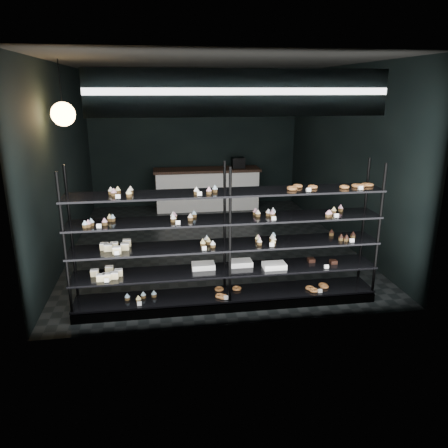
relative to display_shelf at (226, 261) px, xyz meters
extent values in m
cube|color=black|center=(0.09, 2.45, -0.62)|extent=(5.00, 6.00, 0.01)
cube|color=black|center=(0.09, 2.45, 2.57)|extent=(5.00, 6.00, 0.01)
cube|color=black|center=(0.09, 5.45, 0.97)|extent=(5.00, 0.01, 3.20)
cube|color=black|center=(0.09, -0.55, 0.97)|extent=(5.00, 0.01, 3.20)
cube|color=black|center=(-2.41, 2.45, 0.97)|extent=(0.01, 6.00, 3.20)
cube|color=black|center=(2.59, 2.45, 0.97)|extent=(0.01, 6.00, 3.20)
cube|color=black|center=(0.02, 0.00, -0.57)|extent=(4.00, 0.50, 0.12)
cylinder|color=black|center=(-1.95, -0.22, 0.36)|extent=(0.04, 0.04, 1.85)
cylinder|color=black|center=(-1.95, 0.22, 0.36)|extent=(0.04, 0.04, 1.85)
cylinder|color=black|center=(0.02, -0.22, 0.36)|extent=(0.04, 0.04, 1.85)
cylinder|color=black|center=(0.02, 0.22, 0.36)|extent=(0.04, 0.04, 1.85)
cylinder|color=black|center=(1.99, -0.22, 0.36)|extent=(0.04, 0.04, 1.85)
cylinder|color=black|center=(1.99, 0.22, 0.36)|extent=(0.04, 0.04, 1.85)
cube|color=black|center=(0.02, 0.00, -0.48)|extent=(4.00, 0.50, 0.03)
cube|color=black|center=(0.02, 0.00, -0.13)|extent=(4.00, 0.50, 0.02)
cube|color=black|center=(0.02, 0.00, 0.22)|extent=(4.00, 0.50, 0.02)
cube|color=black|center=(0.02, 0.00, 0.57)|extent=(4.00, 0.50, 0.02)
cube|color=black|center=(0.02, 0.00, 0.92)|extent=(4.00, 0.50, 0.02)
cube|color=white|center=(-1.35, -0.18, 0.96)|extent=(0.06, 0.04, 0.06)
cube|color=white|center=(-0.31, -0.18, 0.96)|extent=(0.06, 0.04, 0.06)
cube|color=white|center=(0.98, -0.18, 0.96)|extent=(0.05, 0.04, 0.06)
cube|color=white|center=(1.72, -0.18, 0.96)|extent=(0.06, 0.04, 0.06)
cube|color=white|center=(-1.56, -0.18, 0.61)|extent=(0.06, 0.04, 0.06)
cube|color=white|center=(-0.56, -0.18, 0.61)|extent=(0.05, 0.04, 0.06)
cube|color=white|center=(0.59, -0.18, 0.61)|extent=(0.06, 0.04, 0.06)
cube|color=white|center=(1.43, -0.18, 0.61)|extent=(0.06, 0.04, 0.06)
cube|color=white|center=(-1.39, -0.18, 0.26)|extent=(0.06, 0.04, 0.06)
cube|color=white|center=(-0.33, -0.18, 0.26)|extent=(0.06, 0.04, 0.06)
cube|color=white|center=(0.57, -0.18, 0.26)|extent=(0.06, 0.04, 0.06)
cube|color=white|center=(1.62, -0.18, 0.26)|extent=(0.06, 0.04, 0.06)
cube|color=white|center=(-1.54, -0.18, -0.09)|extent=(0.06, 0.04, 0.06)
cube|color=white|center=(1.33, -0.18, -0.09)|extent=(0.06, 0.04, 0.06)
cube|color=white|center=(-1.13, -0.18, -0.44)|extent=(0.06, 0.04, 0.06)
cube|color=white|center=(-0.03, -0.18, -0.44)|extent=(0.05, 0.04, 0.06)
cube|color=white|center=(1.25, -0.18, -0.44)|extent=(0.06, 0.04, 0.06)
cube|color=#100D45|center=(0.09, -0.47, 2.12)|extent=(3.20, 0.04, 0.45)
cube|color=white|center=(0.09, -0.49, 2.12)|extent=(3.30, 0.02, 0.50)
cylinder|color=black|center=(-2.11, 1.32, 2.27)|extent=(0.01, 0.01, 0.56)
sphere|color=#FFAF59|center=(-2.11, 1.32, 1.82)|extent=(0.33, 0.33, 0.33)
cube|color=silver|center=(0.32, 4.95, -0.17)|extent=(2.42, 0.60, 0.92)
cube|color=black|center=(0.32, 4.95, 0.32)|extent=(2.51, 0.65, 0.06)
cube|color=black|center=(1.08, 4.95, 0.48)|extent=(0.30, 0.30, 0.25)
camera|label=1|loc=(-0.83, -5.26, 2.16)|focal=35.00mm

